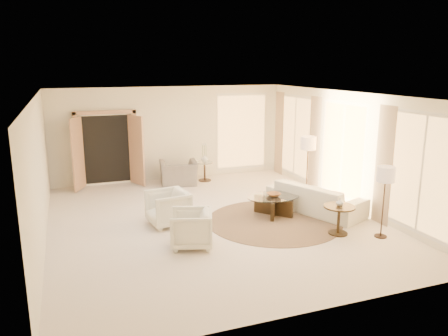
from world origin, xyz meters
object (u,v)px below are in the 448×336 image
object	(u,v)px
floor_lamp_near	(308,146)
armchair_left	(168,206)
armchair_right	(191,227)
end_vase	(340,202)
coffee_table	(273,203)
side_vase	(205,159)
sofa	(315,198)
floor_lamp_far	(386,178)
bowl	(274,195)
accent_chair	(179,169)
end_table	(339,215)
side_table	(205,169)

from	to	relation	value
floor_lamp_near	armchair_left	bearing A→B (deg)	-169.97
armchair_left	armchair_right	world-z (taller)	armchair_left
end_vase	coffee_table	bearing A→B (deg)	116.28
coffee_table	side_vase	world-z (taller)	side_vase
armchair_left	sofa	bearing A→B (deg)	77.23
floor_lamp_far	side_vase	size ratio (longest dim) A/B	6.56
sofa	coffee_table	xyz separation A→B (m)	(-1.06, 0.09, -0.05)
armchair_left	bowl	xyz separation A→B (m)	(2.44, -0.24, 0.08)
coffee_table	floor_lamp_near	xyz separation A→B (m)	(1.41, 0.92, 1.10)
accent_chair	bowl	world-z (taller)	accent_chair
accent_chair	bowl	size ratio (longest dim) A/B	3.42
floor_lamp_near	accent_chair	bearing A→B (deg)	138.83
end_table	side_table	world-z (taller)	end_table
accent_chair	coffee_table	size ratio (longest dim) A/B	0.76
side_vase	floor_lamp_near	bearing A→B (deg)	-52.83
side_table	floor_lamp_near	xyz separation A→B (m)	(1.97, -2.60, 1.04)
floor_lamp_near	bowl	distance (m)	1.91
end_table	side_vase	size ratio (longest dim) A/B	2.86
end_vase	accent_chair	bearing A→B (deg)	113.66
end_table	end_vase	xyz separation A→B (m)	(0.00, 0.00, 0.27)
coffee_table	floor_lamp_near	bearing A→B (deg)	33.07
sofa	end_vase	world-z (taller)	end_vase
armchair_left	coffee_table	size ratio (longest dim) A/B	0.60
armchair_left	armchair_right	xyz separation A→B (m)	(0.16, -1.31, -0.02)
side_table	end_vase	size ratio (longest dim) A/B	3.54
floor_lamp_far	end_table	bearing A→B (deg)	148.89
coffee_table	bowl	size ratio (longest dim) A/B	4.49
end_vase	floor_lamp_far	bearing A→B (deg)	-31.11
accent_chair	side_vase	bearing A→B (deg)	-162.35
armchair_right	floor_lamp_near	world-z (taller)	floor_lamp_near
armchair_left	end_table	size ratio (longest dim) A/B	1.31
floor_lamp_near	bowl	bearing A→B (deg)	-146.93
coffee_table	bowl	xyz separation A→B (m)	(0.00, 0.00, 0.21)
end_table	floor_lamp_near	xyz separation A→B (m)	(0.67, 2.43, 0.98)
accent_chair	floor_lamp_far	distance (m)	6.10
end_table	end_vase	world-z (taller)	end_vase
sofa	armchair_right	size ratio (longest dim) A/B	2.97
armchair_left	bowl	size ratio (longest dim) A/B	2.71
bowl	end_vase	size ratio (longest dim) A/B	1.89
end_vase	side_vase	world-z (taller)	side_vase
end_table	bowl	size ratio (longest dim) A/B	2.07
accent_chair	side_table	xyz separation A→B (m)	(0.84, 0.14, -0.11)
accent_chair	end_vase	size ratio (longest dim) A/B	6.47
armchair_left	armchair_right	bearing A→B (deg)	-0.58
armchair_left	side_table	world-z (taller)	armchair_left
armchair_left	end_table	xyz separation A→B (m)	(3.18, -1.75, -0.00)
side_vase	side_table	bearing A→B (deg)	-90.00
armchair_right	end_vase	bearing A→B (deg)	99.55
coffee_table	end_vase	world-z (taller)	end_vase
end_table	side_vase	bearing A→B (deg)	104.49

